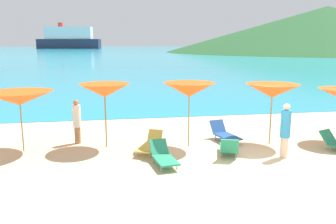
{
  "coord_description": "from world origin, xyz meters",
  "views": [
    {
      "loc": [
        -4.32,
        -9.87,
        3.7
      ],
      "look_at": [
        -2.21,
        2.43,
        1.2
      ],
      "focal_mm": 36.64,
      "sensor_mm": 36.0,
      "label": 1
    }
  ],
  "objects_px": {
    "umbrella_2": "(189,90)",
    "lounge_chair_0": "(229,147)",
    "lounge_chair_1": "(150,144)",
    "beachgoer_1": "(77,120)",
    "umbrella_1": "(105,91)",
    "lounge_chair_6": "(224,133)",
    "cruise_ship": "(69,39)",
    "lounge_chair_2": "(163,156)",
    "umbrella_3": "(272,91)",
    "beachgoer_0": "(285,129)",
    "umbrella_0": "(19,98)"
  },
  "relations": [
    {
      "from": "umbrella_2",
      "to": "lounge_chair_0",
      "type": "height_order",
      "value": "umbrella_2"
    },
    {
      "from": "lounge_chair_1",
      "to": "beachgoer_1",
      "type": "height_order",
      "value": "beachgoer_1"
    },
    {
      "from": "umbrella_1",
      "to": "umbrella_2",
      "type": "bearing_deg",
      "value": -8.81
    },
    {
      "from": "lounge_chair_6",
      "to": "cruise_ship",
      "type": "xyz_separation_m",
      "value": [
        -32.81,
        255.63,
        6.69
      ]
    },
    {
      "from": "umbrella_1",
      "to": "lounge_chair_2",
      "type": "xyz_separation_m",
      "value": [
        1.75,
        -2.2,
        -1.78
      ]
    },
    {
      "from": "umbrella_3",
      "to": "lounge_chair_0",
      "type": "bearing_deg",
      "value": -150.94
    },
    {
      "from": "lounge_chair_6",
      "to": "beachgoer_0",
      "type": "bearing_deg",
      "value": -71.45
    },
    {
      "from": "umbrella_1",
      "to": "lounge_chair_0",
      "type": "bearing_deg",
      "value": -23.35
    },
    {
      "from": "umbrella_3",
      "to": "beachgoer_1",
      "type": "relative_size",
      "value": 1.35
    },
    {
      "from": "umbrella_0",
      "to": "lounge_chair_0",
      "type": "xyz_separation_m",
      "value": [
        6.9,
        -1.71,
        -1.58
      ]
    },
    {
      "from": "lounge_chair_6",
      "to": "beachgoer_1",
      "type": "xyz_separation_m",
      "value": [
        -5.54,
        0.67,
        0.58
      ]
    },
    {
      "from": "umbrella_0",
      "to": "cruise_ship",
      "type": "bearing_deg",
      "value": 95.69
    },
    {
      "from": "umbrella_3",
      "to": "lounge_chair_0",
      "type": "relative_size",
      "value": 1.54
    },
    {
      "from": "umbrella_3",
      "to": "lounge_chair_1",
      "type": "height_order",
      "value": "umbrella_3"
    },
    {
      "from": "lounge_chair_0",
      "to": "beachgoer_0",
      "type": "bearing_deg",
      "value": -177.28
    },
    {
      "from": "lounge_chair_0",
      "to": "beachgoer_1",
      "type": "xyz_separation_m",
      "value": [
        -5.11,
        2.38,
        0.59
      ]
    },
    {
      "from": "cruise_ship",
      "to": "lounge_chair_6",
      "type": "bearing_deg",
      "value": -72.04
    },
    {
      "from": "umbrella_3",
      "to": "lounge_chair_1",
      "type": "distance_m",
      "value": 4.85
    },
    {
      "from": "lounge_chair_0",
      "to": "beachgoer_0",
      "type": "relative_size",
      "value": 0.81
    },
    {
      "from": "lounge_chair_1",
      "to": "lounge_chair_6",
      "type": "bearing_deg",
      "value": 41.6
    },
    {
      "from": "cruise_ship",
      "to": "umbrella_0",
      "type": "bearing_deg",
      "value": -73.67
    },
    {
      "from": "umbrella_2",
      "to": "lounge_chair_2",
      "type": "xyz_separation_m",
      "value": [
        -1.21,
        -1.74,
        -1.8
      ]
    },
    {
      "from": "lounge_chair_1",
      "to": "umbrella_0",
      "type": "bearing_deg",
      "value": -165.09
    },
    {
      "from": "umbrella_3",
      "to": "lounge_chair_6",
      "type": "xyz_separation_m",
      "value": [
        -1.56,
        0.6,
        -1.69
      ]
    },
    {
      "from": "umbrella_0",
      "to": "umbrella_1",
      "type": "distance_m",
      "value": 2.86
    },
    {
      "from": "lounge_chair_2",
      "to": "lounge_chair_1",
      "type": "bearing_deg",
      "value": 92.26
    },
    {
      "from": "umbrella_0",
      "to": "beachgoer_0",
      "type": "xyz_separation_m",
      "value": [
        8.63,
        -2.18,
        -0.9
      ]
    },
    {
      "from": "lounge_chair_0",
      "to": "lounge_chair_6",
      "type": "bearing_deg",
      "value": -86.42
    },
    {
      "from": "beachgoer_1",
      "to": "umbrella_3",
      "type": "bearing_deg",
      "value": 25.29
    },
    {
      "from": "umbrella_1",
      "to": "beachgoer_1",
      "type": "xyz_separation_m",
      "value": [
        -1.07,
        0.64,
        -1.18
      ]
    },
    {
      "from": "lounge_chair_1",
      "to": "beachgoer_1",
      "type": "relative_size",
      "value": 0.93
    },
    {
      "from": "lounge_chair_2",
      "to": "lounge_chair_6",
      "type": "xyz_separation_m",
      "value": [
        2.72,
        2.17,
        0.03
      ]
    },
    {
      "from": "umbrella_3",
      "to": "lounge_chair_2",
      "type": "height_order",
      "value": "umbrella_3"
    },
    {
      "from": "lounge_chair_0",
      "to": "umbrella_2",
      "type": "bearing_deg",
      "value": -32.18
    },
    {
      "from": "lounge_chair_2",
      "to": "lounge_chair_6",
      "type": "distance_m",
      "value": 3.48
    },
    {
      "from": "umbrella_3",
      "to": "beachgoer_0",
      "type": "height_order",
      "value": "umbrella_3"
    },
    {
      "from": "umbrella_1",
      "to": "beachgoer_1",
      "type": "height_order",
      "value": "umbrella_1"
    },
    {
      "from": "umbrella_0",
      "to": "beachgoer_1",
      "type": "distance_m",
      "value": 2.15
    },
    {
      "from": "beachgoer_0",
      "to": "umbrella_1",
      "type": "bearing_deg",
      "value": 49.01
    },
    {
      "from": "cruise_ship",
      "to": "lounge_chair_0",
      "type": "bearing_deg",
      "value": -72.19
    },
    {
      "from": "lounge_chair_0",
      "to": "lounge_chair_1",
      "type": "distance_m",
      "value": 2.68
    },
    {
      "from": "umbrella_1",
      "to": "cruise_ship",
      "type": "relative_size",
      "value": 0.05
    },
    {
      "from": "lounge_chair_0",
      "to": "beachgoer_0",
      "type": "height_order",
      "value": "beachgoer_0"
    },
    {
      "from": "umbrella_3",
      "to": "lounge_chair_0",
      "type": "height_order",
      "value": "umbrella_3"
    },
    {
      "from": "umbrella_1",
      "to": "cruise_ship",
      "type": "height_order",
      "value": "cruise_ship"
    },
    {
      "from": "lounge_chair_0",
      "to": "lounge_chair_6",
      "type": "height_order",
      "value": "lounge_chair_0"
    },
    {
      "from": "umbrella_2",
      "to": "umbrella_3",
      "type": "distance_m",
      "value": 3.08
    },
    {
      "from": "lounge_chair_6",
      "to": "umbrella_0",
      "type": "bearing_deg",
      "value": 167.72
    },
    {
      "from": "umbrella_3",
      "to": "beachgoer_1",
      "type": "distance_m",
      "value": 7.3
    },
    {
      "from": "cruise_ship",
      "to": "lounge_chair_1",
      "type": "bearing_deg",
      "value": -72.72
    }
  ]
}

